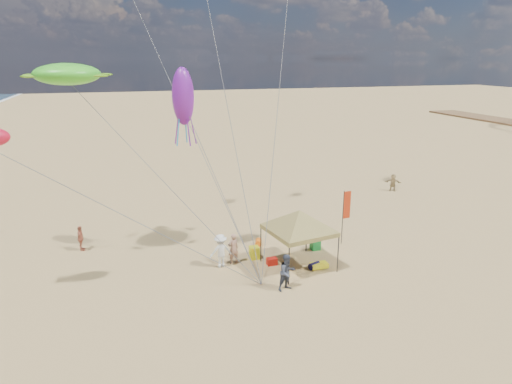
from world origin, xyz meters
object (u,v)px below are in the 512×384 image
canopy_tent (299,212)px  chair_green (315,244)px  cooler_red (272,261)px  person_near_c (221,251)px  person_far_a (81,238)px  beach_cart (319,265)px  chair_yellow (254,253)px  feather_flag (346,209)px  person_far_c (393,182)px  cooler_blue (315,236)px  person_near_a (233,249)px  person_near_b (287,272)px

canopy_tent → chair_green: size_ratio=8.35×
canopy_tent → cooler_red: bearing=154.0°
person_near_c → person_far_a: 8.46m
person_near_c → person_far_a: bearing=-36.9°
canopy_tent → beach_cart: canopy_tent is taller
canopy_tent → person_far_a: canopy_tent is taller
cooler_red → chair_green: bearing=20.9°
person_near_c → chair_yellow: bearing=-172.7°
feather_flag → person_near_c: (-7.73, -0.89, -1.28)m
feather_flag → person_far_c: bearing=43.7°
feather_flag → cooler_blue: feather_flag is taller
cooler_red → person_far_a: 11.08m
canopy_tent → person_near_a: canopy_tent is taller
canopy_tent → cooler_blue: size_ratio=10.82×
chair_green → person_near_b: size_ratio=0.39×
cooler_red → chair_yellow: size_ratio=0.77×
canopy_tent → cooler_blue: (2.43, 3.20, -2.85)m
canopy_tent → chair_yellow: canopy_tent is taller
person_near_a → person_far_a: bearing=-38.8°
chair_yellow → beach_cart: size_ratio=0.78×
canopy_tent → person_far_c: 17.04m
cooler_red → chair_green: chair_green is taller
feather_flag → cooler_blue: 2.68m
cooler_blue → person_near_a: bearing=-162.3°
cooler_blue → chair_green: bearing=-113.7°
person_near_b → person_far_a: bearing=124.7°
person_far_a → person_far_c: person_far_a is taller
chair_green → beach_cart: size_ratio=0.78×
chair_green → person_near_c: person_near_c is taller
person_near_a → canopy_tent: bearing=145.2°
chair_green → person_near_b: person_near_b is taller
beach_cart → feather_flag: bearing=43.0°
cooler_blue → person_far_c: bearing=35.9°
chair_green → person_near_a: size_ratio=0.41×
cooler_red → beach_cart: (2.22, -1.19, 0.01)m
feather_flag → person_near_b: feather_flag is taller
person_near_b → beach_cart: bearing=16.5°
chair_yellow → person_near_b: 3.86m
chair_green → person_near_c: 5.78m
feather_flag → beach_cart: feather_flag is taller
feather_flag → cooler_red: (-5.06, -1.47, -2.01)m
cooler_red → cooler_blue: 4.50m
person_near_c → person_far_c: bearing=-155.6°
chair_green → cooler_blue: bearing=66.3°
feather_flag → beach_cart: 4.38m
cooler_blue → person_near_c: (-6.35, -2.01, 0.72)m
cooler_blue → person_far_c: 13.02m
chair_green → chair_yellow: 3.74m
person_far_a → cooler_blue: bearing=-97.3°
person_near_b → person_far_a: (-9.67, 7.77, -0.16)m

